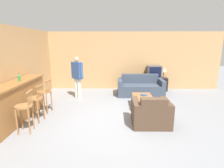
% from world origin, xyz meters
% --- Properties ---
extents(ground_plane, '(24.00, 24.00, 0.00)m').
position_xyz_m(ground_plane, '(0.00, 0.00, 0.00)').
color(ground_plane, gray).
extents(wall_back, '(9.40, 0.08, 2.60)m').
position_xyz_m(wall_back, '(0.00, 3.59, 1.30)').
color(wall_back, tan).
rests_on(wall_back, ground_plane).
extents(wall_left, '(0.08, 8.59, 2.60)m').
position_xyz_m(wall_left, '(-3.12, 1.29, 1.30)').
color(wall_left, tan).
rests_on(wall_left, ground_plane).
extents(bar_counter, '(0.55, 2.68, 1.07)m').
position_xyz_m(bar_counter, '(-2.78, 0.01, 0.54)').
color(bar_counter, brown).
rests_on(bar_counter, ground_plane).
extents(bar_chair_near, '(0.43, 0.43, 1.03)m').
position_xyz_m(bar_chair_near, '(-2.22, -0.62, 0.57)').
color(bar_chair_near, '#996638').
rests_on(bar_chair_near, ground_plane).
extents(bar_chair_mid, '(0.45, 0.45, 1.03)m').
position_xyz_m(bar_chair_mid, '(-2.22, -0.01, 0.57)').
color(bar_chair_mid, '#996638').
rests_on(bar_chair_mid, ground_plane).
extents(bar_chair_far, '(0.45, 0.45, 1.03)m').
position_xyz_m(bar_chair_far, '(-2.22, 0.61, 0.57)').
color(bar_chair_far, '#996638').
rests_on(bar_chair_far, ground_plane).
extents(couch_far, '(1.84, 0.87, 0.83)m').
position_xyz_m(couch_far, '(0.96, 2.53, 0.31)').
color(couch_far, '#384251').
rests_on(couch_far, ground_plane).
extents(armchair_near, '(0.95, 0.83, 0.81)m').
position_xyz_m(armchair_near, '(0.84, -0.20, 0.31)').
color(armchair_near, '#4C3828').
rests_on(armchair_near, ground_plane).
extents(coffee_table, '(0.64, 1.00, 0.38)m').
position_xyz_m(coffee_table, '(0.83, 1.06, 0.33)').
color(coffee_table, brown).
rests_on(coffee_table, ground_plane).
extents(tv_unit, '(1.19, 0.45, 0.59)m').
position_xyz_m(tv_unit, '(1.65, 3.25, 0.29)').
color(tv_unit, black).
rests_on(tv_unit, ground_plane).
extents(tv, '(0.58, 0.50, 0.54)m').
position_xyz_m(tv, '(1.65, 3.25, 0.86)').
color(tv, '#4C4C4C').
rests_on(tv, tv_unit).
extents(bottle, '(0.08, 0.08, 0.22)m').
position_xyz_m(bottle, '(-2.74, 0.23, 1.17)').
color(bottle, '#2D7F3D').
rests_on(bottle, bar_counter).
extents(book_on_table, '(0.21, 0.22, 0.03)m').
position_xyz_m(book_on_table, '(0.88, 1.18, 0.40)').
color(book_on_table, navy).
rests_on(book_on_table, coffee_table).
extents(table_lamp, '(0.27, 0.27, 0.49)m').
position_xyz_m(table_lamp, '(2.09, 3.25, 0.95)').
color(table_lamp, brown).
rests_on(table_lamp, tv_unit).
extents(person_by_window, '(0.49, 0.43, 1.61)m').
position_xyz_m(person_by_window, '(-1.52, 2.02, 0.90)').
color(person_by_window, silver).
rests_on(person_by_window, ground_plane).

